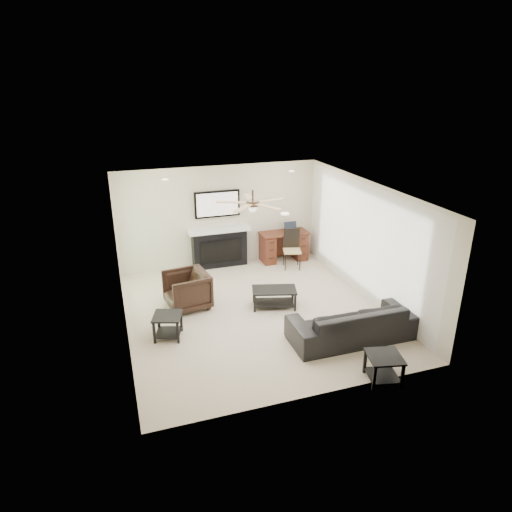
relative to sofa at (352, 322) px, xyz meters
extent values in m
plane|color=beige|center=(-1.36, 1.50, -0.33)|extent=(5.50, 5.50, 0.00)
cube|color=white|center=(-1.36, 1.50, 2.17)|extent=(5.00, 5.50, 0.04)
cube|color=beige|center=(-1.36, 4.25, 0.92)|extent=(5.00, 0.04, 2.50)
cube|color=beige|center=(-1.36, -1.25, 0.92)|extent=(5.00, 0.04, 2.50)
cube|color=beige|center=(-3.86, 1.50, 0.92)|extent=(0.04, 5.50, 2.50)
cube|color=beige|center=(1.14, 1.50, 0.92)|extent=(0.04, 5.50, 2.50)
cube|color=white|center=(1.09, 1.60, 0.90)|extent=(0.04, 5.10, 2.40)
cube|color=#93BC89|center=(-3.82, 3.05, 0.72)|extent=(0.04, 1.80, 2.10)
cylinder|color=#382619|center=(-1.36, 1.60, 1.92)|extent=(1.40, 1.40, 0.30)
imported|color=black|center=(0.00, 0.00, 0.00)|extent=(2.29, 0.90, 0.67)
imported|color=black|center=(-2.60, 2.15, 0.05)|extent=(0.96, 0.94, 0.77)
cube|color=black|center=(-0.90, 1.60, -0.13)|extent=(1.00, 0.73, 0.40)
cube|color=black|center=(-0.15, -1.25, -0.11)|extent=(0.62, 0.62, 0.45)
cube|color=black|center=(-3.15, 1.10, -0.11)|extent=(0.63, 0.63, 0.45)
cube|color=black|center=(-1.42, 4.08, 0.62)|extent=(1.52, 0.34, 1.91)
cube|color=#3C210F|center=(0.25, 3.95, 0.05)|extent=(1.22, 0.56, 0.76)
cube|color=black|center=(0.25, 3.40, 0.15)|extent=(0.52, 0.54, 0.97)
cube|color=black|center=(0.45, 3.93, 0.54)|extent=(0.33, 0.24, 0.23)
camera|label=1|loc=(-3.92, -6.28, 4.12)|focal=32.00mm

